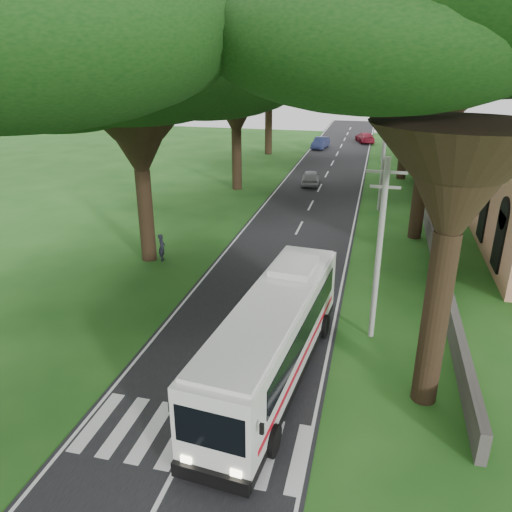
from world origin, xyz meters
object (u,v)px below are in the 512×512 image
at_px(pole_mid, 383,158).
at_px(distant_car_c, 365,137).
at_px(pole_far, 385,126).
at_px(coach_bus, 274,336).
at_px(distant_car_b, 321,143).
at_px(pedestrian, 162,247).
at_px(distant_car_a, 311,177).
at_px(pole_near, 379,249).

distance_m(pole_mid, distant_car_c, 34.06).
distance_m(pole_far, coach_bus, 44.23).
xyz_separation_m(coach_bus, distant_car_b, (-4.46, 51.52, -1.08)).
bearing_deg(coach_bus, distant_car_b, 100.57).
relative_size(coach_bus, distant_car_b, 2.66).
bearing_deg(pedestrian, distant_car_c, -24.79).
height_order(distant_car_a, distant_car_c, distant_car_c).
bearing_deg(pole_near, coach_bus, -131.95).
relative_size(coach_bus, distant_car_c, 2.36).
height_order(pole_mid, distant_car_a, pole_mid).
bearing_deg(pole_near, distant_car_c, 92.66).
xyz_separation_m(pole_near, pole_far, (0.00, 40.00, 0.00)).
height_order(coach_bus, distant_car_c, coach_bus).
relative_size(pole_near, pole_mid, 1.00).
distance_m(distant_car_a, pedestrian, 21.98).
bearing_deg(distant_car_c, pole_near, 77.66).
height_order(pole_far, pedestrian, pole_far).
bearing_deg(pole_near, pedestrian, 154.51).
bearing_deg(pole_far, distant_car_a, -116.99).
height_order(pole_near, pole_mid, same).
xyz_separation_m(pole_near, distant_car_c, (-2.50, 53.80, -3.43)).
bearing_deg(distant_car_c, distant_car_b, 33.50).
bearing_deg(distant_car_a, distant_car_c, -104.81).
relative_size(pole_mid, pedestrian, 4.78).
height_order(pole_near, distant_car_b, pole_near).
distance_m(distant_car_c, pedestrian, 48.84).
distance_m(pole_mid, pole_far, 20.00).
xyz_separation_m(pole_far, distant_car_c, (-2.50, 13.80, -3.43)).
bearing_deg(distant_car_b, distant_car_c, 56.76).
distance_m(pole_near, distant_car_c, 53.97).
height_order(pole_far, distant_car_c, pole_far).
height_order(distant_car_c, pedestrian, pedestrian).
xyz_separation_m(pole_near, pole_mid, (0.00, 20.00, 0.00)).
xyz_separation_m(pole_mid, distant_car_c, (-2.50, 33.80, -3.43)).
height_order(pole_mid, distant_car_b, pole_mid).
bearing_deg(distant_car_a, pole_far, -123.17).
height_order(pole_near, pole_far, same).
distance_m(distant_car_a, distant_car_b, 20.42).
height_order(pole_mid, pedestrian, pole_mid).
distance_m(pole_near, coach_bus, 5.89).
xyz_separation_m(pole_mid, pole_far, (0.00, 20.00, 0.00)).
distance_m(pole_mid, pedestrian, 19.14).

